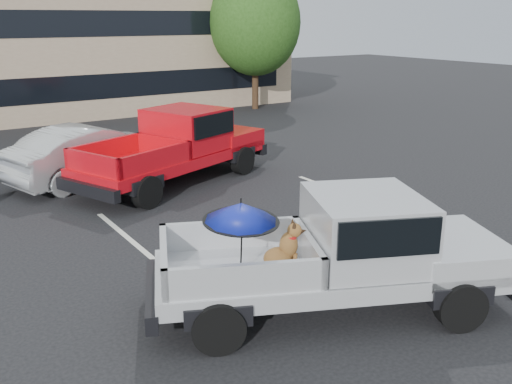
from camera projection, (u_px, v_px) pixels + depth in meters
ground at (319, 249)px, 11.50m from camera, size 90.00×90.00×0.00m
stripe_left at (141, 248)px, 11.51m from camera, size 0.12×5.00×0.01m
stripe_right at (359, 198)px, 14.67m from camera, size 0.12×5.00×0.01m
motel_building at (83, 43)px, 28.35m from camera, size 20.40×8.40×6.30m
tree_right at (255, 23)px, 27.76m from camera, size 4.46×4.46×6.78m
tree_back at (134, 18)px, 32.50m from camera, size 4.68×4.68×7.11m
silver_pickup at (350, 247)px, 8.87m from camera, size 6.00×4.10×2.06m
red_pickup at (183, 142)px, 16.05m from camera, size 6.50×4.21×2.03m
silver_sedan at (92, 153)px, 16.09m from camera, size 5.12×3.00×1.59m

